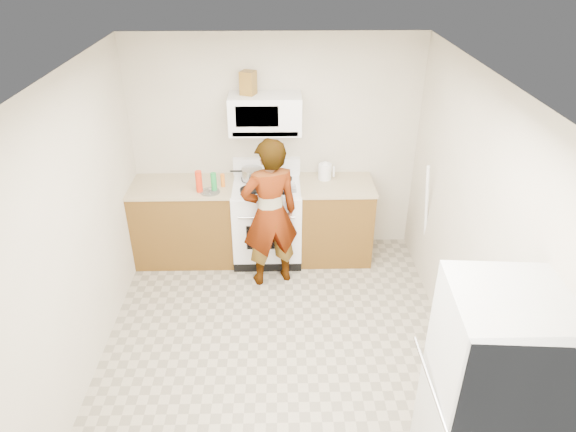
{
  "coord_description": "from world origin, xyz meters",
  "views": [
    {
      "loc": [
        0.03,
        -3.62,
        3.4
      ],
      "look_at": [
        0.12,
        0.55,
        1.06
      ],
      "focal_mm": 32.0,
      "sensor_mm": 36.0,
      "label": 1
    }
  ],
  "objects_px": {
    "microwave": "(265,114)",
    "person": "(270,214)",
    "kettle": "(325,172)",
    "gas_range": "(267,220)",
    "fridge": "(490,410)",
    "saucepan": "(252,174)"
  },
  "relations": [
    {
      "from": "microwave",
      "to": "person",
      "type": "xyz_separation_m",
      "value": [
        0.04,
        -0.61,
        -0.87
      ]
    },
    {
      "from": "microwave",
      "to": "person",
      "type": "relative_size",
      "value": 0.46
    },
    {
      "from": "kettle",
      "to": "microwave",
      "type": "bearing_deg",
      "value": 169.97
    },
    {
      "from": "gas_range",
      "to": "microwave",
      "type": "xyz_separation_m",
      "value": [
        0.0,
        0.13,
        1.21
      ]
    },
    {
      "from": "microwave",
      "to": "gas_range",
      "type": "bearing_deg",
      "value": -90.0
    },
    {
      "from": "microwave",
      "to": "fridge",
      "type": "xyz_separation_m",
      "value": [
        1.4,
        -3.12,
        -0.85
      ]
    },
    {
      "from": "kettle",
      "to": "person",
      "type": "bearing_deg",
      "value": -145.44
    },
    {
      "from": "gas_range",
      "to": "fridge",
      "type": "relative_size",
      "value": 0.66
    },
    {
      "from": "microwave",
      "to": "saucepan",
      "type": "height_order",
      "value": "microwave"
    },
    {
      "from": "gas_range",
      "to": "kettle",
      "type": "distance_m",
      "value": 0.86
    },
    {
      "from": "fridge",
      "to": "saucepan",
      "type": "height_order",
      "value": "fridge"
    },
    {
      "from": "kettle",
      "to": "saucepan",
      "type": "height_order",
      "value": "kettle"
    },
    {
      "from": "gas_range",
      "to": "person",
      "type": "distance_m",
      "value": 0.59
    },
    {
      "from": "gas_range",
      "to": "kettle",
      "type": "relative_size",
      "value": 6.35
    },
    {
      "from": "fridge",
      "to": "kettle",
      "type": "relative_size",
      "value": 9.56
    },
    {
      "from": "person",
      "to": "fridge",
      "type": "relative_size",
      "value": 0.98
    },
    {
      "from": "fridge",
      "to": "saucepan",
      "type": "relative_size",
      "value": 7.61
    },
    {
      "from": "microwave",
      "to": "kettle",
      "type": "relative_size",
      "value": 4.27
    },
    {
      "from": "gas_range",
      "to": "kettle",
      "type": "height_order",
      "value": "gas_range"
    },
    {
      "from": "gas_range",
      "to": "kettle",
      "type": "xyz_separation_m",
      "value": [
        0.65,
        0.13,
        0.54
      ]
    },
    {
      "from": "person",
      "to": "kettle",
      "type": "xyz_separation_m",
      "value": [
        0.61,
        0.61,
        0.19
      ]
    },
    {
      "from": "microwave",
      "to": "kettle",
      "type": "xyz_separation_m",
      "value": [
        0.65,
        0.0,
        -0.68
      ]
    }
  ]
}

